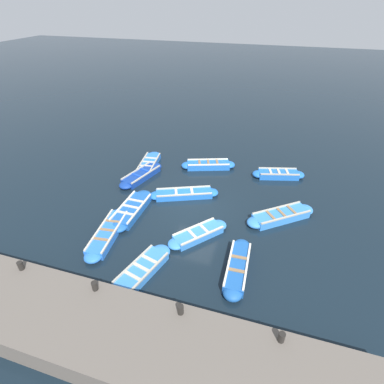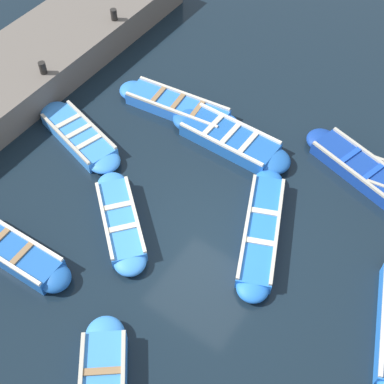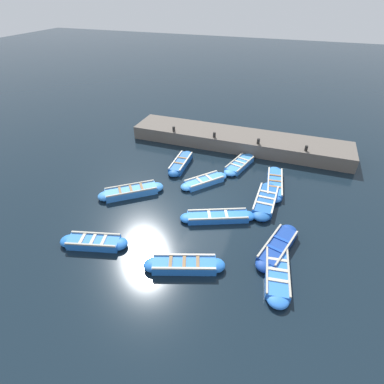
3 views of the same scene
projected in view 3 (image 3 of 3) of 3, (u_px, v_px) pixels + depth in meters
ground_plane at (207, 205)px, 16.17m from camera, size 120.00×120.00×0.00m
boat_drifting at (94, 242)px, 13.61m from camera, size 1.54×3.22×0.44m
boat_broadside at (184, 265)px, 12.50m from camera, size 1.83×3.48×0.46m
boat_centre at (240, 164)px, 19.48m from camera, size 3.37×1.68×0.38m
boat_far_corner at (204, 181)px, 17.82m from camera, size 2.84×2.57×0.39m
boat_stern_in at (277, 247)px, 13.39m from camera, size 3.52×1.75×0.42m
boat_alongside at (266, 201)px, 16.20m from camera, size 3.61×1.06×0.45m
boat_inner_gap at (131, 191)px, 16.89m from camera, size 2.92×3.41×0.46m
boat_near_quay at (275, 183)px, 17.60m from camera, size 3.83×1.18×0.42m
boat_mid_row at (181, 163)px, 19.51m from camera, size 3.33×0.88×0.47m
boat_tucked at (218, 217)px, 15.12m from camera, size 2.15×3.79×0.39m
boat_outer_right at (277, 272)px, 12.23m from camera, size 3.54×1.33×0.39m
quay_wall at (238, 140)px, 21.75m from camera, size 2.85×15.56×0.93m
bollard_north at (174, 129)px, 21.83m from camera, size 0.20×0.20×0.35m
bollard_mid_north at (214, 135)px, 20.98m from camera, size 0.20×0.20×0.35m
bollard_mid_south at (258, 141)px, 20.13m from camera, size 0.20×0.20×0.35m
bollard_south at (306, 148)px, 19.28m from camera, size 0.20×0.20×0.35m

